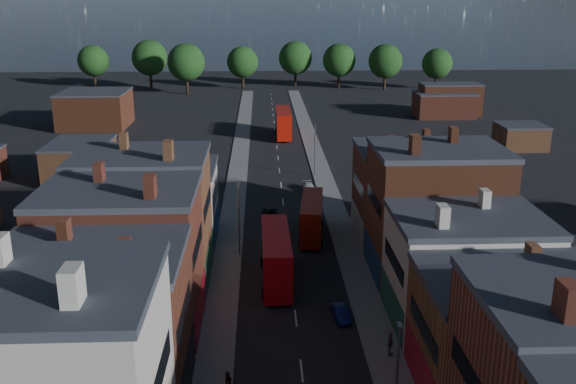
{
  "coord_description": "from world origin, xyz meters",
  "views": [
    {
      "loc": [
        -2.73,
        -33.1,
        26.56
      ],
      "look_at": [
        0.0,
        31.92,
        6.4
      ],
      "focal_mm": 40.0,
      "sensor_mm": 36.0,
      "label": 1
    }
  ],
  "objects": [
    {
      "name": "car_2",
      "position": [
        -1.68,
        41.57,
        0.57
      ],
      "size": [
        2.23,
        4.26,
        1.14
      ],
      "primitive_type": "imported",
      "rotation": [
        0.0,
        0.0,
        0.08
      ],
      "color": "black",
      "rests_on": "ground"
    },
    {
      "name": "ped_1",
      "position": [
        -5.3,
        4.94,
        1.07
      ],
      "size": [
        1.04,
        0.82,
        1.89
      ],
      "primitive_type": "imported",
      "rotation": [
        0.0,
        0.0,
        3.54
      ],
      "color": "#3F1D19",
      "rests_on": "pavement_west"
    },
    {
      "name": "lamp_post_3",
      "position": [
        5.2,
        60.0,
        4.7
      ],
      "size": [
        0.25,
        0.7,
        8.12
      ],
      "color": "slate",
      "rests_on": "ground"
    },
    {
      "name": "lamp_post_2",
      "position": [
        -5.2,
        30.0,
        4.7
      ],
      "size": [
        0.25,
        0.7,
        8.12
      ],
      "color": "slate",
      "rests_on": "ground"
    },
    {
      "name": "bus_1",
      "position": [
        2.84,
        35.37,
        2.35
      ],
      "size": [
        3.39,
        10.29,
        4.36
      ],
      "rotation": [
        0.0,
        0.0,
        -0.11
      ],
      "color": "#9F1909",
      "rests_on": "ground"
    },
    {
      "name": "ped_3",
      "position": [
        6.86,
        9.71,
        1.08
      ],
      "size": [
        0.88,
        1.23,
        1.91
      ],
      "primitive_type": "imported",
      "rotation": [
        0.0,
        0.0,
        1.2
      ],
      "color": "#5D5850",
      "rests_on": "pavement_east"
    },
    {
      "name": "terrace_west",
      "position": [
        -14.0,
        0.0,
        6.58
      ],
      "size": [
        12.0,
        80.0,
        13.16
      ],
      "primitive_type": "cube",
      "color": "brown",
      "rests_on": "ground"
    },
    {
      "name": "pavement_west",
      "position": [
        -6.5,
        50.0,
        0.06
      ],
      "size": [
        3.0,
        200.0,
        0.12
      ],
      "primitive_type": "cube",
      "color": "gray",
      "rests_on": "ground"
    },
    {
      "name": "car_3",
      "position": [
        3.8,
        52.97,
        0.54
      ],
      "size": [
        1.79,
        3.85,
        1.09
      ],
      "primitive_type": "imported",
      "rotation": [
        0.0,
        0.0,
        0.07
      ],
      "color": "silver",
      "rests_on": "ground"
    },
    {
      "name": "pavement_east",
      "position": [
        6.5,
        50.0,
        0.06
      ],
      "size": [
        3.0,
        200.0,
        0.12
      ],
      "primitive_type": "cube",
      "color": "gray",
      "rests_on": "ground"
    },
    {
      "name": "terrace_east",
      "position": [
        14.0,
        0.0,
        6.58
      ],
      "size": [
        12.0,
        80.0,
        13.16
      ],
      "primitive_type": "cube",
      "color": "brown",
      "rests_on": "ground"
    },
    {
      "name": "car_1",
      "position": [
        3.8,
        15.74,
        0.53
      ],
      "size": [
        1.53,
        3.36,
        1.07
      ],
      "primitive_type": "imported",
      "rotation": [
        0.0,
        0.0,
        0.13
      ],
      "color": "navy",
      "rests_on": "ground"
    },
    {
      "name": "lamp_post_1",
      "position": [
        5.2,
        0.0,
        4.7
      ],
      "size": [
        0.25,
        0.7,
        8.12
      ],
      "color": "slate",
      "rests_on": "ground"
    },
    {
      "name": "bus_0",
      "position": [
        -1.5,
        23.37,
        2.65
      ],
      "size": [
        2.99,
        11.38,
        4.9
      ],
      "rotation": [
        0.0,
        0.0,
        0.01
      ],
      "color": "red",
      "rests_on": "ground"
    },
    {
      "name": "bus_2",
      "position": [
        1.5,
        88.8,
        2.82
      ],
      "size": [
        3.08,
        12.1,
        5.22
      ],
      "rotation": [
        0.0,
        0.0,
        0.0
      ],
      "color": "#BC1508",
      "rests_on": "ground"
    }
  ]
}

